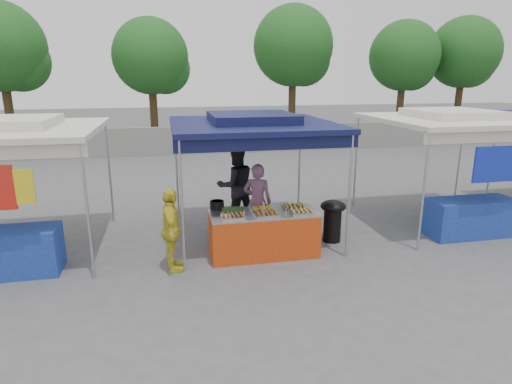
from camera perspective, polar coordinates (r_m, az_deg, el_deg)
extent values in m
plane|color=#515153|center=(8.32, 0.86, -8.07)|extent=(80.00, 80.00, 0.00)
cube|color=slate|center=(18.72, -6.62, 6.91)|extent=(40.00, 0.25, 1.20)
cylinder|color=#A9A9B0|center=(7.28, -9.83, -2.12)|extent=(0.05, 0.05, 2.30)
cylinder|color=#A9A9B0|center=(7.95, 12.32, -0.76)|extent=(0.05, 0.05, 2.30)
cylinder|color=#A9A9B0|center=(10.18, -10.54, 2.85)|extent=(0.05, 0.05, 2.30)
cylinder|color=#A9A9B0|center=(10.67, 5.80, 3.59)|extent=(0.05, 0.05, 2.30)
cube|color=#0E113A|center=(8.67, -0.55, 9.01)|extent=(3.20, 3.20, 0.10)
cube|color=#0E113A|center=(8.66, -0.55, 9.86)|extent=(1.65, 1.65, 0.18)
cube|color=#0E113A|center=(7.24, 1.81, 6.55)|extent=(3.20, 0.04, 0.25)
cylinder|color=#A9A9B0|center=(7.39, -21.53, -2.72)|extent=(0.05, 0.05, 2.30)
cylinder|color=#A9A9B0|center=(10.26, -18.93, 2.37)|extent=(0.05, 0.05, 2.30)
cube|color=beige|center=(8.95, -30.33, 7.14)|extent=(3.20, 3.20, 0.10)
cube|color=beige|center=(8.94, -30.44, 7.96)|extent=(1.65, 1.65, 0.18)
cube|color=navy|center=(8.47, -30.59, -6.96)|extent=(1.80, 0.70, 0.80)
cube|color=gold|center=(7.47, -29.11, 0.57)|extent=(0.45, 0.04, 0.55)
cylinder|color=#A9A9B0|center=(8.66, 21.42, -0.16)|extent=(0.05, 0.05, 2.30)
cylinder|color=#A9A9B0|center=(11.21, 13.15, 3.84)|extent=(0.05, 0.05, 2.30)
cylinder|color=#A9A9B0|center=(12.76, 25.50, 4.10)|extent=(0.05, 0.05, 2.30)
cube|color=beige|center=(10.52, 24.56, 8.76)|extent=(3.20, 3.20, 0.10)
cube|color=beige|center=(10.51, 24.63, 9.46)|extent=(1.65, 1.65, 0.18)
cube|color=beige|center=(9.37, 29.81, 6.55)|extent=(3.20, 0.04, 0.25)
cube|color=navy|center=(10.11, 26.63, -3.04)|extent=(1.80, 0.70, 0.80)
cube|color=#12259E|center=(9.44, 29.45, 3.24)|extent=(1.00, 0.04, 0.70)
cylinder|color=#A9A9B0|center=(13.39, 28.93, 4.15)|extent=(0.05, 0.05, 2.30)
cylinder|color=#3A2A16|center=(21.13, -30.10, 9.72)|extent=(0.36, 0.36, 3.98)
sphere|color=#1E541C|center=(21.11, -29.04, 14.99)|extent=(2.50, 2.50, 2.50)
cylinder|color=#3A2A16|center=(20.74, -13.50, 10.88)|extent=(0.36, 0.36, 3.70)
sphere|color=#1E541C|center=(20.70, -13.90, 17.17)|extent=(3.39, 3.39, 3.39)
sphere|color=#1E541C|center=(20.88, -12.09, 15.80)|extent=(2.33, 2.33, 2.33)
cylinder|color=#3A2A16|center=(21.70, 4.82, 12.05)|extent=(0.36, 0.36, 4.18)
sphere|color=#1E541C|center=(21.71, 4.98, 18.83)|extent=(3.82, 3.82, 3.82)
sphere|color=#1E541C|center=(22.05, 6.35, 17.19)|extent=(2.63, 2.63, 2.63)
cylinder|color=#3A2A16|center=(23.90, 18.67, 11.18)|extent=(0.36, 0.36, 3.82)
sphere|color=#1E541C|center=(23.88, 19.17, 16.79)|extent=(3.49, 3.49, 3.49)
sphere|color=#1E541C|center=(24.34, 20.06, 15.38)|extent=(2.40, 2.40, 2.40)
cylinder|color=#3A2A16|center=(26.02, 25.37, 11.01)|extent=(0.36, 0.36, 4.00)
sphere|color=#1E541C|center=(26.01, 26.00, 16.39)|extent=(3.66, 3.66, 3.66)
sphere|color=#1E541C|center=(26.52, 26.65, 15.02)|extent=(2.52, 2.52, 2.52)
cube|color=#AF370F|center=(8.08, 1.03, -5.70)|extent=(2.00, 0.80, 0.81)
cube|color=#A9A9B0|center=(7.94, 1.04, -2.84)|extent=(2.00, 0.80, 0.04)
cube|color=#B5B4B9|center=(7.61, -3.10, -3.32)|extent=(0.42, 0.30, 0.05)
cube|color=brown|center=(7.59, -3.10, -3.05)|extent=(0.35, 0.25, 0.02)
cube|color=#B5B4B9|center=(7.70, 1.45, -3.06)|extent=(0.42, 0.30, 0.05)
cube|color=brown|center=(7.69, 1.46, -2.80)|extent=(0.35, 0.25, 0.02)
cube|color=#B5B4B9|center=(7.87, 6.08, -2.74)|extent=(0.42, 0.30, 0.05)
cube|color=olive|center=(7.86, 6.08, -2.48)|extent=(0.35, 0.25, 0.02)
cube|color=#B5B4B9|center=(7.91, -3.22, -2.57)|extent=(0.42, 0.30, 0.05)
cube|color=#1F4F1B|center=(7.90, -3.22, -2.32)|extent=(0.35, 0.25, 0.02)
cube|color=#B5B4B9|center=(8.02, 0.83, -2.31)|extent=(0.42, 0.30, 0.05)
cube|color=gold|center=(8.01, 0.83, -2.06)|extent=(0.35, 0.25, 0.02)
cube|color=#B5B4B9|center=(8.17, 5.09, -2.03)|extent=(0.42, 0.30, 0.05)
cube|color=olive|center=(8.16, 5.10, -1.78)|extent=(0.35, 0.25, 0.02)
cylinder|color=black|center=(8.14, -5.22, -1.72)|extent=(0.27, 0.27, 0.16)
cylinder|color=#A9A9B0|center=(7.64, 0.98, -3.04)|extent=(0.07, 0.07, 0.09)
cylinder|color=black|center=(8.89, 10.13, -4.33)|extent=(0.36, 0.36, 0.70)
ellipsoid|color=black|center=(8.77, 10.25, -1.83)|extent=(0.52, 0.52, 0.23)
cube|color=navy|center=(8.60, -2.52, -6.26)|extent=(0.48, 0.34, 0.29)
cube|color=navy|center=(8.83, 2.94, -5.64)|extent=(0.50, 0.35, 0.30)
cube|color=navy|center=(8.73, 2.97, -3.83)|extent=(0.48, 0.34, 0.29)
imported|color=#7C4F6E|center=(8.76, 0.20, -1.30)|extent=(0.68, 0.57, 1.59)
imported|color=black|center=(9.59, -2.67, 0.86)|extent=(0.99, 0.83, 1.82)
imported|color=gold|center=(7.47, -11.22, -5.07)|extent=(0.38, 0.87, 1.47)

